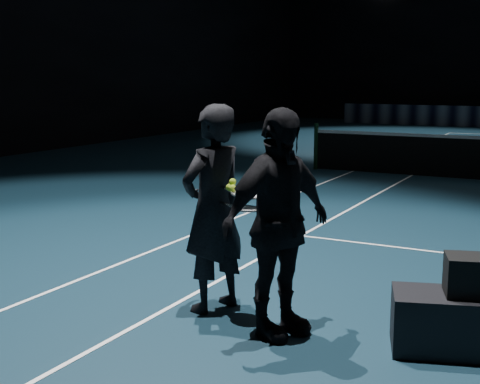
# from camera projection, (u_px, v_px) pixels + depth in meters

# --- Properties ---
(net_post_left) EXTENTS (0.10, 0.10, 1.10)m
(net_post_left) POSITION_uv_depth(u_px,v_px,m) (316.00, 146.00, 15.90)
(net_post_left) COLOR black
(net_post_left) RESTS_ON floor
(player_a) EXTENTS (0.66, 0.83, 1.97)m
(player_a) POSITION_uv_depth(u_px,v_px,m) (213.00, 209.00, 6.29)
(player_a) COLOR black
(player_a) RESTS_ON floor
(player_b) EXTENTS (0.89, 1.25, 1.97)m
(player_b) POSITION_uv_depth(u_px,v_px,m) (277.00, 224.00, 5.67)
(player_b) COLOR black
(player_b) RESTS_ON floor
(racket_lower) EXTENTS (0.71, 0.44, 0.03)m
(racket_lower) POSITION_uv_depth(u_px,v_px,m) (246.00, 208.00, 5.95)
(racket_lower) COLOR black
(racket_lower) RESTS_ON player_a
(racket_upper) EXTENTS (0.71, 0.40, 0.10)m
(racket_upper) POSITION_uv_depth(u_px,v_px,m) (245.00, 195.00, 5.99)
(racket_upper) COLOR black
(racket_upper) RESTS_ON player_b
(tennis_balls) EXTENTS (0.12, 0.10, 0.12)m
(tennis_balls) POSITION_uv_depth(u_px,v_px,m) (231.00, 186.00, 6.06)
(tennis_balls) COLOR #ADD52D
(tennis_balls) RESTS_ON racket_upper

